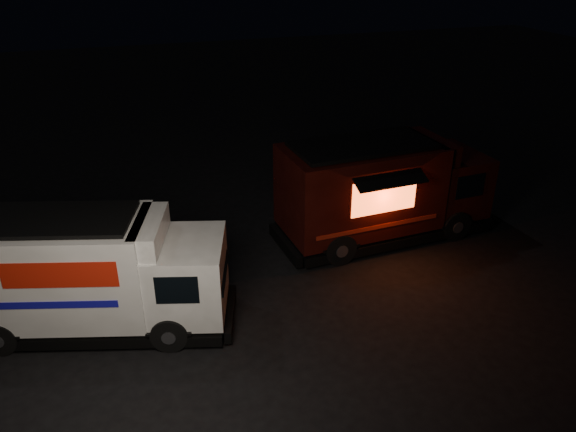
# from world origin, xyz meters

# --- Properties ---
(ground) EXTENTS (80.00, 80.00, 0.00)m
(ground) POSITION_xyz_m (0.00, 0.00, 0.00)
(ground) COLOR black
(ground) RESTS_ON ground
(white_truck) EXTENTS (6.74, 3.90, 2.89)m
(white_truck) POSITION_xyz_m (-3.01, 0.65, 1.45)
(white_truck) COLOR white
(white_truck) RESTS_ON ground
(red_truck) EXTENTS (6.81, 2.82, 3.11)m
(red_truck) POSITION_xyz_m (5.49, 2.64, 1.56)
(red_truck) COLOR black
(red_truck) RESTS_ON ground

